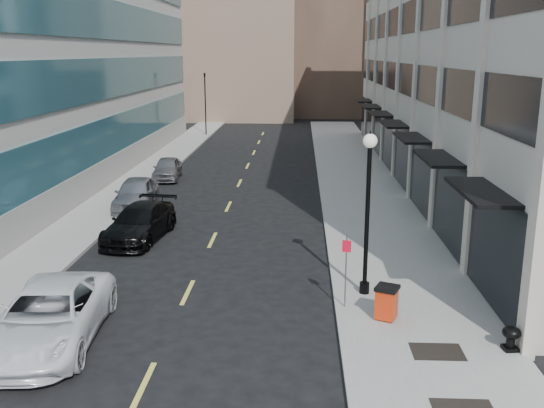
# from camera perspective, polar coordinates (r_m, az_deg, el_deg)

# --- Properties ---
(sidewalk_right) EXTENTS (5.00, 80.00, 0.15)m
(sidewalk_right) POSITION_cam_1_polar(r_m,az_deg,el_deg) (32.54, 9.10, -0.25)
(sidewalk_right) COLOR gray
(sidewalk_right) RESTS_ON ground
(sidewalk_left) EXTENTS (3.00, 80.00, 0.15)m
(sidewalk_left) POSITION_cam_1_polar(r_m,az_deg,el_deg) (33.94, -15.09, 0.03)
(sidewalk_left) COLOR gray
(sidewalk_left) RESTS_ON ground
(building_right) EXTENTS (15.30, 46.50, 18.25)m
(building_right) POSITION_cam_1_polar(r_m,az_deg,el_deg) (40.52, 22.32, 14.43)
(building_right) COLOR beige
(building_right) RESTS_ON ground
(skyline_tan_near) EXTENTS (14.00, 18.00, 28.00)m
(skyline_tan_near) POSITION_cam_1_polar(r_m,az_deg,el_deg) (79.94, -3.08, 18.35)
(skyline_tan_near) COLOR #806653
(skyline_tan_near) RESTS_ON ground
(skyline_tan_far) EXTENTS (12.00, 14.00, 22.00)m
(skyline_tan_far) POSITION_cam_1_polar(r_m,az_deg,el_deg) (91.14, -8.92, 15.79)
(skyline_tan_far) COLOR #806653
(skyline_tan_far) RESTS_ON ground
(skyline_stone) EXTENTS (10.00, 14.00, 20.00)m
(skyline_stone) POSITION_cam_1_polar(r_m,az_deg,el_deg) (78.65, 13.56, 15.15)
(skyline_stone) COLOR beige
(skyline_stone) RESTS_ON ground
(grate_far) EXTENTS (1.40, 1.00, 0.01)m
(grate_far) POSITION_cam_1_polar(r_m,az_deg,el_deg) (17.47, 15.28, -13.25)
(grate_far) COLOR black
(grate_far) RESTS_ON sidewalk_right
(road_centerline) EXTENTS (0.15, 68.20, 0.01)m
(road_centerline) POSITION_cam_1_polar(r_m,az_deg,el_deg) (29.70, -4.80, -1.65)
(road_centerline) COLOR #D8CC4C
(road_centerline) RESTS_ON ground
(traffic_signal) EXTENTS (0.66, 0.66, 6.98)m
(traffic_signal) POSITION_cam_1_polar(r_m,az_deg,el_deg) (60.11, -6.36, 11.80)
(traffic_signal) COLOR black
(traffic_signal) RESTS_ON ground
(car_white_van) EXTENTS (3.14, 6.04, 1.63)m
(car_white_van) POSITION_cam_1_polar(r_m,az_deg,el_deg) (18.46, -20.24, -9.87)
(car_white_van) COLOR white
(car_white_van) RESTS_ON ground
(car_black_pickup) EXTENTS (2.71, 5.40, 1.51)m
(car_black_pickup) POSITION_cam_1_polar(r_m,az_deg,el_deg) (27.28, -12.33, -1.73)
(car_black_pickup) COLOR black
(car_black_pickup) RESTS_ON ground
(car_silver_sedan) EXTENTS (2.26, 4.92, 1.64)m
(car_silver_sedan) POSITION_cam_1_polar(r_m,az_deg,el_deg) (32.67, -12.68, 0.98)
(car_silver_sedan) COLOR gray
(car_silver_sedan) RESTS_ON ground
(car_grey_sedan) EXTENTS (2.03, 4.28, 1.41)m
(car_grey_sedan) POSITION_cam_1_polar(r_m,az_deg,el_deg) (39.97, -9.83, 3.32)
(car_grey_sedan) COLOR slate
(car_grey_sedan) RESTS_ON ground
(trash_bin) EXTENTS (0.86, 0.86, 1.06)m
(trash_bin) POSITION_cam_1_polar(r_m,az_deg,el_deg) (18.86, 10.73, -8.99)
(trash_bin) COLOR red
(trash_bin) RESTS_ON sidewalk_right
(lamppost) EXTENTS (0.46, 0.46, 5.51)m
(lamppost) POSITION_cam_1_polar(r_m,az_deg,el_deg) (19.89, 9.01, 0.40)
(lamppost) COLOR black
(lamppost) RESTS_ON sidewalk_right
(sign_post) EXTENTS (0.28, 0.10, 2.38)m
(sign_post) POSITION_cam_1_polar(r_m,az_deg,el_deg) (19.16, 6.99, -5.38)
(sign_post) COLOR slate
(sign_post) RESTS_ON sidewalk_right
(urn_planter) EXTENTS (0.50, 0.50, 0.69)m
(urn_planter) POSITION_cam_1_polar(r_m,az_deg,el_deg) (18.00, 21.58, -11.47)
(urn_planter) COLOR black
(urn_planter) RESTS_ON sidewalk_right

